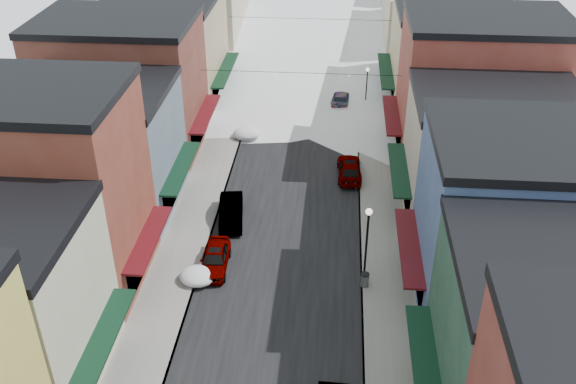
% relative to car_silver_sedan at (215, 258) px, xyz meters
% --- Properties ---
extents(road, '(10.00, 160.00, 0.01)m').
position_rel_car_silver_sedan_xyz_m(road, '(4.11, 37.86, -0.70)').
color(road, black).
rests_on(road, ground).
extents(sidewalk_left, '(3.20, 160.00, 0.15)m').
position_rel_car_silver_sedan_xyz_m(sidewalk_left, '(-2.49, 37.86, -0.63)').
color(sidewalk_left, gray).
rests_on(sidewalk_left, ground).
extents(sidewalk_right, '(3.20, 160.00, 0.15)m').
position_rel_car_silver_sedan_xyz_m(sidewalk_right, '(10.71, 37.86, -0.63)').
color(sidewalk_right, gray).
rests_on(sidewalk_right, ground).
extents(curb_left, '(0.10, 160.00, 0.15)m').
position_rel_car_silver_sedan_xyz_m(curb_left, '(-0.94, 37.86, -0.63)').
color(curb_left, slate).
rests_on(curb_left, ground).
extents(curb_right, '(0.10, 160.00, 0.15)m').
position_rel_car_silver_sedan_xyz_m(curb_right, '(9.16, 37.86, -0.63)').
color(curb_right, slate).
rests_on(curb_right, ground).
extents(bldg_l_brick_near, '(12.30, 8.20, 12.50)m').
position_rel_car_silver_sedan_xyz_m(bldg_l_brick_near, '(-9.59, -1.64, 5.55)').
color(bldg_l_brick_near, brown).
rests_on(bldg_l_brick_near, ground).
extents(bldg_l_grayblue, '(11.30, 9.20, 9.00)m').
position_rel_car_silver_sedan_xyz_m(bldg_l_grayblue, '(-9.08, 6.86, 3.80)').
color(bldg_l_grayblue, slate).
rests_on(bldg_l_grayblue, ground).
extents(bldg_l_brick_far, '(13.30, 9.20, 11.00)m').
position_rel_car_silver_sedan_xyz_m(bldg_l_brick_far, '(-10.09, 15.86, 4.80)').
color(bldg_l_brick_far, brown).
rests_on(bldg_l_brick_far, ground).
extents(bldg_l_tan, '(11.30, 11.20, 10.00)m').
position_rel_car_silver_sedan_xyz_m(bldg_l_tan, '(-9.09, 25.86, 4.30)').
color(bldg_l_tan, tan).
rests_on(bldg_l_tan, ground).
extents(bldg_r_green, '(11.30, 9.20, 9.50)m').
position_rel_car_silver_sedan_xyz_m(bldg_r_green, '(17.30, -10.14, 4.05)').
color(bldg_r_green, '#204334').
rests_on(bldg_r_green, ground).
extents(bldg_r_blue, '(11.30, 9.20, 10.50)m').
position_rel_car_silver_sedan_xyz_m(bldg_r_blue, '(17.30, -1.14, 4.55)').
color(bldg_r_blue, '#3B5385').
rests_on(bldg_r_blue, ground).
extents(bldg_r_cream, '(12.30, 9.20, 9.00)m').
position_rel_car_silver_sedan_xyz_m(bldg_r_cream, '(17.80, 7.86, 3.80)').
color(bldg_r_cream, '#B4A791').
rests_on(bldg_r_cream, ground).
extents(bldg_r_brick_far, '(13.30, 9.20, 11.50)m').
position_rel_car_silver_sedan_xyz_m(bldg_r_brick_far, '(18.30, 16.86, 5.05)').
color(bldg_r_brick_far, maroon).
rests_on(bldg_r_brick_far, ground).
extents(bldg_r_tan, '(11.30, 11.20, 9.50)m').
position_rel_car_silver_sedan_xyz_m(bldg_r_tan, '(17.30, 26.86, 4.05)').
color(bldg_r_tan, tan).
rests_on(bldg_r_tan, ground).
extents(overhead_cables, '(16.40, 15.04, 0.04)m').
position_rel_car_silver_sedan_xyz_m(overhead_cables, '(4.11, 25.36, 5.49)').
color(overhead_cables, black).
rests_on(overhead_cables, ground).
extents(car_silver_sedan, '(1.79, 4.21, 1.42)m').
position_rel_car_silver_sedan_xyz_m(car_silver_sedan, '(0.00, 0.00, 0.00)').
color(car_silver_sedan, '#9C9EA4').
rests_on(car_silver_sedan, ground).
extents(car_dark_hatch, '(2.17, 4.70, 1.49)m').
position_rel_car_silver_sedan_xyz_m(car_dark_hatch, '(0.18, 5.30, 0.04)').
color(car_dark_hatch, black).
rests_on(car_dark_hatch, ground).
extents(car_silver_wagon, '(2.29, 5.53, 1.60)m').
position_rel_car_silver_sedan_xyz_m(car_silver_wagon, '(0.41, 29.83, 0.09)').
color(car_silver_wagon, '#A9ACB1').
rests_on(car_silver_wagon, ground).
extents(car_gray_suv, '(2.01, 4.59, 1.54)m').
position_rel_car_silver_sedan_xyz_m(car_gray_suv, '(8.39, 12.05, 0.06)').
color(car_gray_suv, gray).
rests_on(car_gray_suv, ground).
extents(car_black_sedan, '(2.30, 4.92, 1.39)m').
position_rel_car_silver_sedan_xyz_m(car_black_sedan, '(7.61, 25.66, -0.01)').
color(car_black_sedan, black).
rests_on(car_black_sedan, ground).
extents(car_lane_silver, '(1.81, 4.24, 1.43)m').
position_rel_car_silver_sedan_xyz_m(car_lane_silver, '(2.87, 36.30, 0.00)').
color(car_lane_silver, gray).
rests_on(car_lane_silver, ground).
extents(car_lane_white, '(2.93, 5.31, 1.41)m').
position_rel_car_silver_sedan_xyz_m(car_lane_white, '(5.89, 51.68, -0.01)').
color(car_lane_white, silver).
rests_on(car_lane_white, ground).
extents(trash_can, '(0.53, 0.53, 0.89)m').
position_rel_car_silver_sedan_xyz_m(trash_can, '(9.31, -1.18, -0.10)').
color(trash_can, slate).
rests_on(trash_can, sidewalk_right).
extents(streetlamp_near, '(0.41, 0.41, 4.91)m').
position_rel_car_silver_sedan_xyz_m(streetlamp_near, '(9.31, -0.23, 2.54)').
color(streetlamp_near, black).
rests_on(streetlamp_near, sidewalk_right).
extents(streetlamp_far, '(0.34, 0.34, 4.10)m').
position_rel_car_silver_sedan_xyz_m(streetlamp_far, '(9.88, 24.65, 2.03)').
color(streetlamp_far, black).
rests_on(streetlamp_far, sidewalk_right).
extents(snow_pile_mid, '(2.25, 2.59, 0.95)m').
position_rel_car_silver_sedan_xyz_m(snow_pile_mid, '(-0.78, -1.40, -0.25)').
color(snow_pile_mid, white).
rests_on(snow_pile_mid, ground).
extents(snow_pile_far, '(2.37, 2.66, 1.00)m').
position_rel_car_silver_sedan_xyz_m(snow_pile_far, '(-0.44, 18.02, -0.23)').
color(snow_pile_far, white).
rests_on(snow_pile_far, ground).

